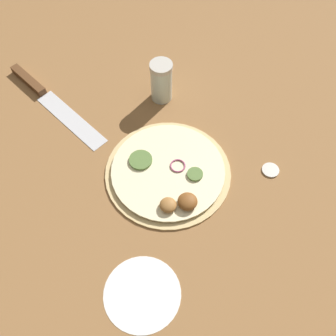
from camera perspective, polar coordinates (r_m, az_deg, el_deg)
name	(u,v)px	position (r m, az deg, el deg)	size (l,w,h in m)	color
ground_plane	(168,173)	(0.84, 0.00, -0.68)	(3.00, 3.00, 0.00)	olive
pizza	(168,173)	(0.83, 0.06, -0.68)	(0.27, 0.27, 0.03)	#D6B77A
knife	(42,93)	(1.02, -17.79, 10.35)	(0.07, 0.34, 0.02)	silver
spice_jar	(161,81)	(0.94, -0.97, 12.48)	(0.05, 0.05, 0.10)	silver
loose_cap	(271,170)	(0.87, 14.67, -0.23)	(0.04, 0.04, 0.01)	beige
flour_patch	(142,294)	(0.74, -3.76, -17.75)	(0.14, 0.14, 0.00)	white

